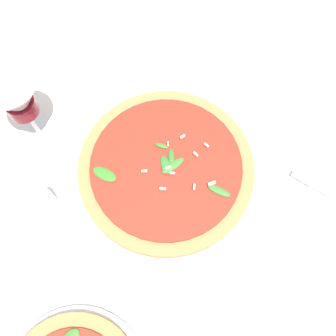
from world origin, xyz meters
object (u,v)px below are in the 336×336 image
object	(u,v)px
pizza_arugula_main	(168,171)
side_plate_white	(87,54)
shaker_pepper	(45,200)
wine_glass	(18,101)

from	to	relation	value
pizza_arugula_main	side_plate_white	world-z (taller)	pizza_arugula_main
shaker_pepper	pizza_arugula_main	bearing A→B (deg)	45.01
side_plate_white	pizza_arugula_main	bearing A→B (deg)	-28.39
pizza_arugula_main	wine_glass	xyz separation A→B (m)	(-0.25, -0.05, 0.10)
pizza_arugula_main	wine_glass	size ratio (longest dim) A/B	1.98
pizza_arugula_main	shaker_pepper	xyz separation A→B (m)	(-0.15, -0.15, 0.02)
wine_glass	side_plate_white	xyz separation A→B (m)	(-0.02, 0.19, -0.11)
wine_glass	side_plate_white	world-z (taller)	wine_glass
pizza_arugula_main	wine_glass	distance (m)	0.27
pizza_arugula_main	wine_glass	world-z (taller)	wine_glass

